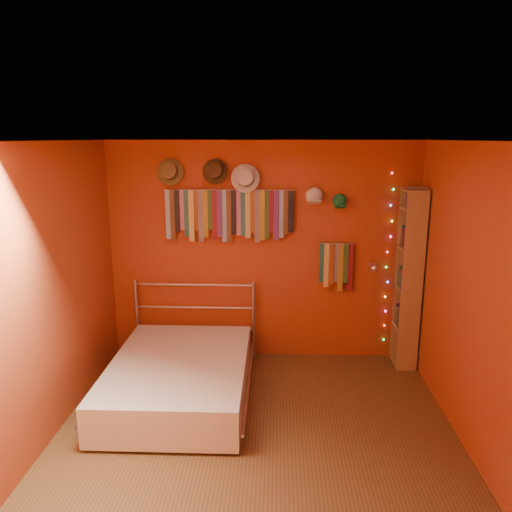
# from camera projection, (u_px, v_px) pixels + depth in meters

# --- Properties ---
(ground) EXTENTS (3.50, 3.50, 0.00)m
(ground) POSITION_uv_depth(u_px,v_px,m) (255.00, 439.00, 4.28)
(ground) COLOR brown
(ground) RESTS_ON ground
(back_wall) EXTENTS (3.50, 0.02, 2.50)m
(back_wall) POSITION_uv_depth(u_px,v_px,m) (262.00, 252.00, 5.69)
(back_wall) COLOR #A72D1A
(back_wall) RESTS_ON ground
(right_wall) EXTENTS (0.02, 3.50, 2.50)m
(right_wall) POSITION_uv_depth(u_px,v_px,m) (478.00, 304.00, 3.92)
(right_wall) COLOR #A72D1A
(right_wall) RESTS_ON ground
(left_wall) EXTENTS (0.02, 3.50, 2.50)m
(left_wall) POSITION_uv_depth(u_px,v_px,m) (41.00, 298.00, 4.07)
(left_wall) COLOR #A72D1A
(left_wall) RESTS_ON ground
(ceiling) EXTENTS (3.50, 3.50, 0.02)m
(ceiling) POSITION_uv_depth(u_px,v_px,m) (255.00, 141.00, 3.70)
(ceiling) COLOR white
(ceiling) RESTS_ON back_wall
(tie_rack) EXTENTS (1.45, 0.03, 0.59)m
(tie_rack) POSITION_uv_depth(u_px,v_px,m) (229.00, 213.00, 5.54)
(tie_rack) COLOR #ACACB1
(tie_rack) RESTS_ON back_wall
(small_tie_rack) EXTENTS (0.40, 0.03, 0.56)m
(small_tie_rack) POSITION_uv_depth(u_px,v_px,m) (336.00, 264.00, 5.62)
(small_tie_rack) COLOR #ACACB1
(small_tie_rack) RESTS_ON back_wall
(fedora_olive) EXTENTS (0.30, 0.16, 0.29)m
(fedora_olive) POSITION_uv_depth(u_px,v_px,m) (169.00, 172.00, 5.43)
(fedora_olive) COLOR brown
(fedora_olive) RESTS_ON back_wall
(fedora_brown) EXTENTS (0.28, 0.15, 0.28)m
(fedora_brown) POSITION_uv_depth(u_px,v_px,m) (215.00, 171.00, 5.41)
(fedora_brown) COLOR #3F2A16
(fedora_brown) RESTS_ON back_wall
(fedora_white) EXTENTS (0.31, 0.17, 0.31)m
(fedora_white) POSITION_uv_depth(u_px,v_px,m) (245.00, 178.00, 5.41)
(fedora_white) COLOR beige
(fedora_white) RESTS_ON back_wall
(cap_white) EXTENTS (0.19, 0.23, 0.19)m
(cap_white) POSITION_uv_depth(u_px,v_px,m) (314.00, 196.00, 5.46)
(cap_white) COLOR silver
(cap_white) RESTS_ON back_wall
(cap_green) EXTENTS (0.17, 0.21, 0.17)m
(cap_green) POSITION_uv_depth(u_px,v_px,m) (340.00, 201.00, 5.46)
(cap_green) COLOR #1B7B40
(cap_green) RESTS_ON back_wall
(fairy_lights) EXTENTS (0.05, 0.02, 1.95)m
(fairy_lights) POSITION_uv_depth(u_px,v_px,m) (388.00, 260.00, 5.61)
(fairy_lights) COLOR #FF3333
(fairy_lights) RESTS_ON back_wall
(reading_lamp) EXTENTS (0.08, 0.33, 0.10)m
(reading_lamp) POSITION_uv_depth(u_px,v_px,m) (374.00, 267.00, 5.42)
(reading_lamp) COLOR #ACACB1
(reading_lamp) RESTS_ON back_wall
(bookshelf) EXTENTS (0.25, 0.34, 2.00)m
(bookshelf) POSITION_uv_depth(u_px,v_px,m) (413.00, 279.00, 5.46)
(bookshelf) COLOR olive
(bookshelf) RESTS_ON ground
(bed) EXTENTS (1.41, 1.93, 0.93)m
(bed) POSITION_uv_depth(u_px,v_px,m) (179.00, 377.00, 4.92)
(bed) COLOR #ACACB1
(bed) RESTS_ON ground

